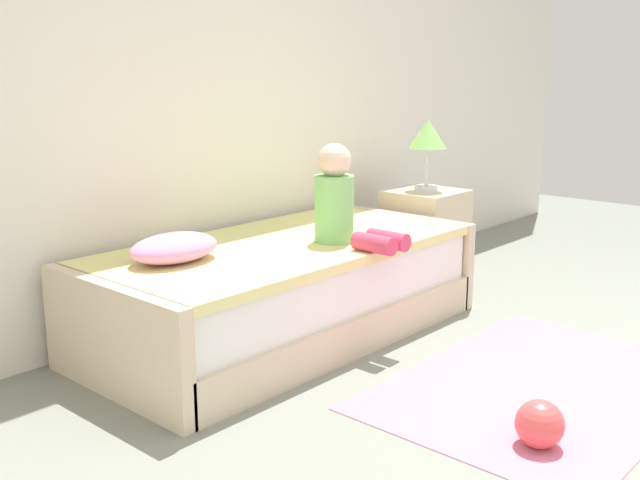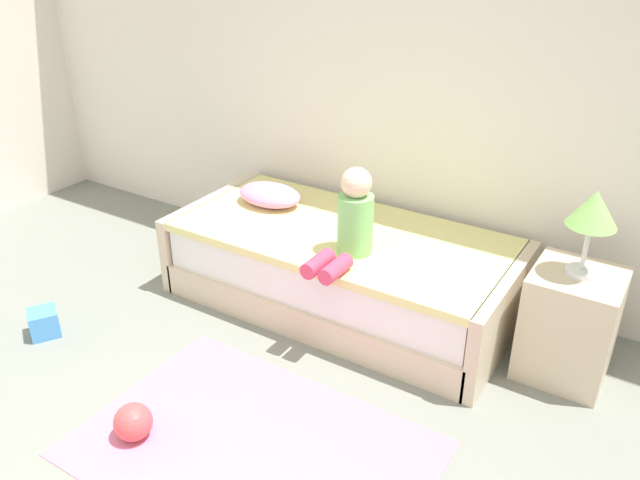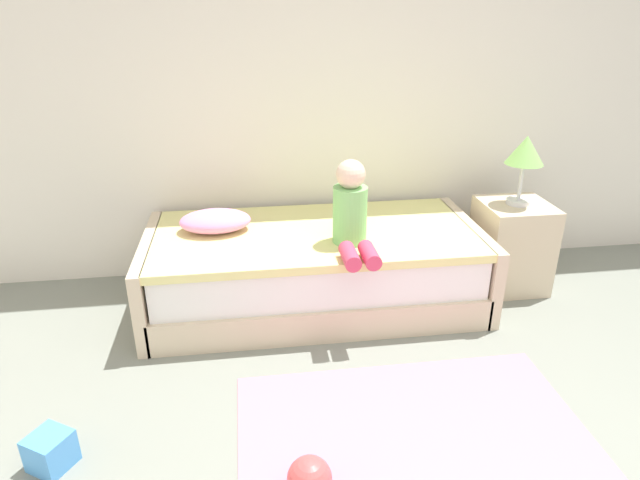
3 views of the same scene
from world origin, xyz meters
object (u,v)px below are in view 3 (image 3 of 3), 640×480
(child_figure, at_px, (352,212))
(bed, at_px, (315,268))
(toy_block, at_px, (51,451))
(nightstand, at_px, (511,245))
(table_lamp, at_px, (525,154))
(toy_ball, at_px, (310,479))
(pillow, at_px, (215,221))

(child_figure, bearing_deg, bed, 129.29)
(bed, distance_m, toy_block, 1.78)
(nightstand, height_order, table_lamp, table_lamp)
(bed, relative_size, table_lamp, 4.69)
(child_figure, bearing_deg, toy_block, -145.96)
(table_lamp, relative_size, toy_ball, 2.49)
(child_figure, bearing_deg, pillow, 157.58)
(nightstand, distance_m, table_lamp, 0.64)
(bed, xyz_separation_m, table_lamp, (1.35, 0.04, 0.69))
(bed, distance_m, nightstand, 1.35)
(nightstand, relative_size, child_figure, 1.18)
(child_figure, xyz_separation_m, toy_ball, (-0.41, -1.30, -0.61))
(bed, relative_size, toy_ball, 11.66)
(bed, distance_m, toy_ball, 1.56)
(bed, relative_size, nightstand, 3.52)
(bed, height_order, nightstand, nightstand)
(bed, bearing_deg, toy_block, -136.44)
(nightstand, height_order, toy_block, nightstand)
(child_figure, height_order, toy_block, child_figure)
(child_figure, distance_m, toy_block, 1.89)
(nightstand, height_order, child_figure, child_figure)
(table_lamp, relative_size, child_figure, 0.88)
(nightstand, relative_size, pillow, 1.36)
(table_lamp, bearing_deg, child_figure, -166.96)
(nightstand, distance_m, pillow, 1.98)
(nightstand, xyz_separation_m, pillow, (-1.96, 0.06, 0.26))
(table_lamp, bearing_deg, bed, -178.26)
(child_figure, xyz_separation_m, pillow, (-0.80, 0.33, -0.14))
(toy_ball, bearing_deg, toy_block, 163.86)
(child_figure, xyz_separation_m, toy_block, (-1.47, -1.00, -0.63))
(child_figure, bearing_deg, toy_ball, -107.44)
(bed, bearing_deg, toy_ball, -98.27)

